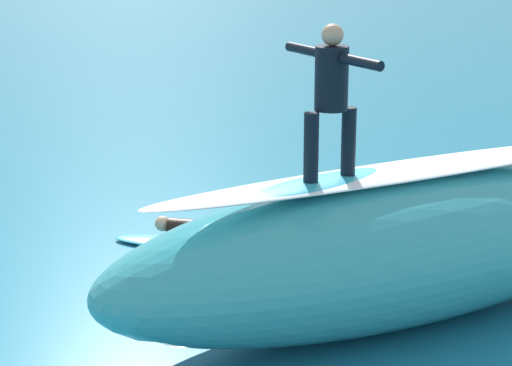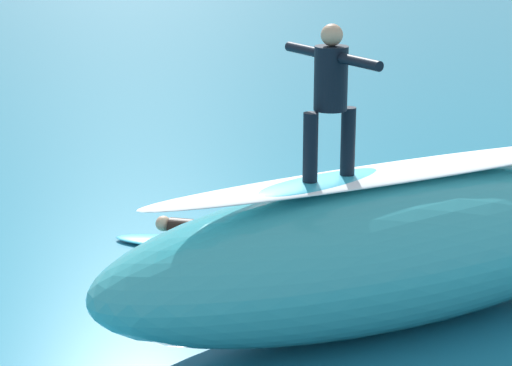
{
  "view_description": "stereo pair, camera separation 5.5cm",
  "coord_description": "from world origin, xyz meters",
  "px_view_note": "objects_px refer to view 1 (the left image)",
  "views": [
    {
      "loc": [
        5.82,
        10.06,
        4.43
      ],
      "look_at": [
        1.24,
        0.38,
        1.27
      ],
      "focal_mm": 68.05,
      "sensor_mm": 36.0,
      "label": 1
    },
    {
      "loc": [
        5.77,
        10.08,
        4.43
      ],
      "look_at": [
        1.24,
        0.38,
        1.27
      ],
      "focal_mm": 68.05,
      "sensor_mm": 36.0,
      "label": 2
    }
  ],
  "objects_px": {
    "surfer_riding": "(331,90)",
    "surfer_paddling": "(209,233)",
    "surfboard_paddling": "(200,244)",
    "surfboard_riding": "(329,182)"
  },
  "relations": [
    {
      "from": "surfer_riding",
      "to": "surfer_paddling",
      "type": "height_order",
      "value": "surfer_riding"
    },
    {
      "from": "surfer_riding",
      "to": "surfboard_paddling",
      "type": "distance_m",
      "value": 3.94
    },
    {
      "from": "surfboard_paddling",
      "to": "surfer_paddling",
      "type": "distance_m",
      "value": 0.22
    },
    {
      "from": "surfer_riding",
      "to": "surfer_paddling",
      "type": "xyz_separation_m",
      "value": [
        0.13,
        -2.9,
        -2.39
      ]
    },
    {
      "from": "surfboard_paddling",
      "to": "surfboard_riding",
      "type": "bearing_deg",
      "value": 133.53
    },
    {
      "from": "surfboard_paddling",
      "to": "surfer_paddling",
      "type": "height_order",
      "value": "surfer_paddling"
    },
    {
      "from": "surfboard_paddling",
      "to": "surfer_paddling",
      "type": "xyz_separation_m",
      "value": [
        -0.1,
        0.08,
        0.18
      ]
    },
    {
      "from": "surfboard_riding",
      "to": "surfboard_paddling",
      "type": "height_order",
      "value": "surfboard_riding"
    },
    {
      "from": "surfboard_paddling",
      "to": "surfer_paddling",
      "type": "relative_size",
      "value": 1.63
    },
    {
      "from": "surfboard_riding",
      "to": "surfer_riding",
      "type": "bearing_deg",
      "value": -97.46
    }
  ]
}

